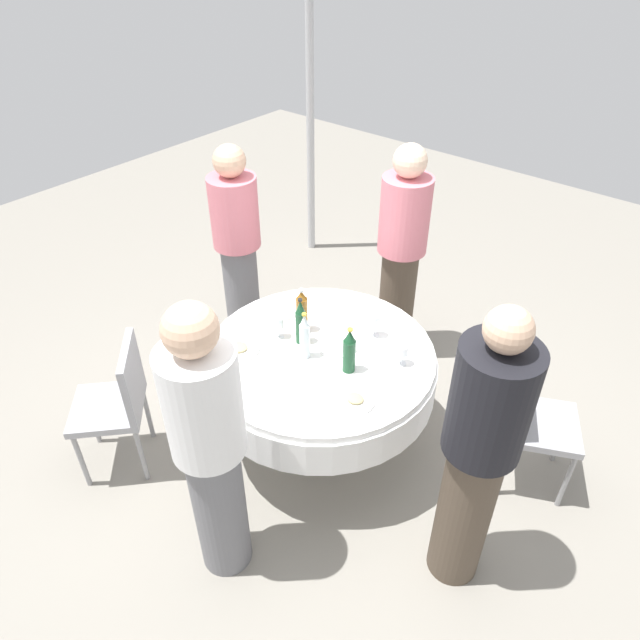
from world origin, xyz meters
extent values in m
plane|color=gray|center=(0.00, 0.00, 0.00)|extent=(10.00, 10.00, 0.00)
cylinder|color=white|center=(0.00, 0.00, 0.72)|extent=(1.32, 1.32, 0.04)
cylinder|color=white|center=(0.00, 0.00, 0.59)|extent=(1.35, 1.35, 0.22)
cylinder|color=slate|center=(0.00, 0.00, 0.24)|extent=(0.14, 0.14, 0.48)
cylinder|color=slate|center=(0.00, 0.00, 0.01)|extent=(0.56, 0.56, 0.03)
cylinder|color=#194728|center=(-0.14, 0.00, 0.85)|extent=(0.06, 0.06, 0.21)
cone|color=#194728|center=(-0.14, 0.00, 0.99)|extent=(0.06, 0.06, 0.08)
cylinder|color=black|center=(-0.14, 0.00, 1.04)|extent=(0.03, 0.03, 0.01)
cylinder|color=silver|center=(-0.04, -0.08, 0.85)|extent=(0.06, 0.06, 0.22)
cone|color=silver|center=(-0.04, -0.08, 0.99)|extent=(0.05, 0.05, 0.07)
cylinder|color=gold|center=(-0.04, -0.08, 1.03)|extent=(0.03, 0.03, 0.01)
cylinder|color=#194728|center=(0.22, -0.02, 0.84)|extent=(0.07, 0.07, 0.20)
cone|color=#194728|center=(0.22, -0.02, 0.98)|extent=(0.06, 0.06, 0.07)
cylinder|color=gold|center=(0.22, -0.02, 1.02)|extent=(0.03, 0.03, 0.01)
cylinder|color=#8C5619|center=(-0.21, 0.09, 0.85)|extent=(0.07, 0.07, 0.22)
cone|color=#8C5619|center=(-0.21, 0.09, 0.99)|extent=(0.06, 0.06, 0.05)
cylinder|color=silver|center=(-0.21, 0.09, 1.02)|extent=(0.03, 0.03, 0.01)
cylinder|color=white|center=(0.15, 0.32, 0.74)|extent=(0.06, 0.06, 0.00)
cylinder|color=white|center=(0.15, 0.32, 0.78)|extent=(0.01, 0.01, 0.08)
cylinder|color=white|center=(0.15, 0.32, 0.86)|extent=(0.07, 0.07, 0.07)
cylinder|color=gold|center=(0.15, 0.32, 0.84)|extent=(0.06, 0.06, 0.03)
cylinder|color=white|center=(-0.27, -0.05, 0.74)|extent=(0.06, 0.06, 0.00)
cylinder|color=white|center=(-0.27, -0.05, 0.78)|extent=(0.01, 0.01, 0.07)
cylinder|color=white|center=(-0.27, -0.05, 0.85)|extent=(0.06, 0.06, 0.07)
cylinder|color=maroon|center=(-0.27, -0.05, 0.83)|extent=(0.05, 0.05, 0.03)
cylinder|color=white|center=(0.42, 0.21, 0.74)|extent=(0.06, 0.06, 0.00)
cylinder|color=white|center=(0.42, 0.21, 0.78)|extent=(0.01, 0.01, 0.07)
cylinder|color=white|center=(0.42, 0.21, 0.84)|extent=(0.07, 0.07, 0.06)
cylinder|color=white|center=(-0.36, -0.29, 0.75)|extent=(0.23, 0.23, 0.02)
ellipsoid|color=tan|center=(-0.36, -0.29, 0.77)|extent=(0.11, 0.09, 0.02)
cylinder|color=white|center=(0.40, -0.20, 0.75)|extent=(0.20, 0.20, 0.02)
ellipsoid|color=tan|center=(0.40, -0.20, 0.77)|extent=(0.09, 0.08, 0.02)
cylinder|color=white|center=(0.05, 0.10, 0.75)|extent=(0.23, 0.23, 0.02)
cylinder|color=white|center=(-0.44, 0.13, 0.75)|extent=(0.21, 0.21, 0.02)
cube|color=silver|center=(-0.20, 0.41, 0.74)|extent=(0.17, 0.08, 0.00)
cube|color=silver|center=(-0.03, -0.43, 0.74)|extent=(0.15, 0.12, 0.00)
cylinder|color=#4C3F33|center=(1.09, -0.22, 0.46)|extent=(0.26, 0.26, 0.92)
cylinder|color=black|center=(1.09, -0.22, 1.19)|extent=(0.34, 0.34, 0.55)
sphere|color=#D8AD8C|center=(1.09, -0.22, 1.56)|extent=(0.19, 0.19, 0.19)
cylinder|color=#4C3F33|center=(-0.18, 1.10, 0.43)|extent=(0.26, 0.26, 0.86)
cylinder|color=#D8727F|center=(-0.18, 1.10, 1.12)|extent=(0.34, 0.34, 0.53)
sphere|color=beige|center=(-0.18, 1.10, 1.50)|extent=(0.22, 0.22, 0.22)
cylinder|color=slate|center=(-1.16, 0.47, 0.41)|extent=(0.26, 0.26, 0.82)
cylinder|color=#D8727F|center=(-1.16, 0.47, 1.08)|extent=(0.34, 0.34, 0.51)
sphere|color=#D8AD8C|center=(-1.16, 0.47, 1.44)|extent=(0.22, 0.22, 0.22)
cylinder|color=slate|center=(0.14, -0.94, 0.43)|extent=(0.26, 0.26, 0.86)
cylinder|color=white|center=(0.14, -0.94, 1.13)|extent=(0.34, 0.34, 0.55)
sphere|color=#D8AD8C|center=(0.14, -0.94, 1.52)|extent=(0.23, 0.23, 0.23)
cube|color=#99999E|center=(-0.85, -0.91, 0.45)|extent=(0.57, 0.57, 0.04)
cube|color=#99999E|center=(-0.72, -0.78, 0.66)|extent=(0.32, 0.30, 0.42)
cylinder|color=gray|center=(-1.09, -0.92, 0.21)|extent=(0.03, 0.03, 0.43)
cylinder|color=gray|center=(-0.84, -1.16, 0.21)|extent=(0.03, 0.03, 0.43)
cylinder|color=gray|center=(-0.86, -0.67, 0.21)|extent=(0.03, 0.03, 0.43)
cylinder|color=gray|center=(-0.61, -0.91, 0.21)|extent=(0.03, 0.03, 0.43)
cube|color=#99999E|center=(1.15, 0.57, 0.45)|extent=(0.54, 0.54, 0.04)
cube|color=#99999E|center=(0.99, 0.49, 0.66)|extent=(0.21, 0.38, 0.42)
cylinder|color=gray|center=(1.38, 0.50, 0.21)|extent=(0.03, 0.03, 0.43)
cylinder|color=gray|center=(1.22, 0.80, 0.21)|extent=(0.03, 0.03, 0.43)
cylinder|color=gray|center=(1.07, 0.35, 0.21)|extent=(0.03, 0.03, 0.43)
cylinder|color=gray|center=(0.92, 0.65, 0.21)|extent=(0.03, 0.03, 0.43)
cylinder|color=#B2B5B7|center=(-1.69, 1.89, 1.23)|extent=(0.07, 0.07, 2.46)
camera|label=1|loc=(1.63, -1.96, 2.86)|focal=32.46mm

